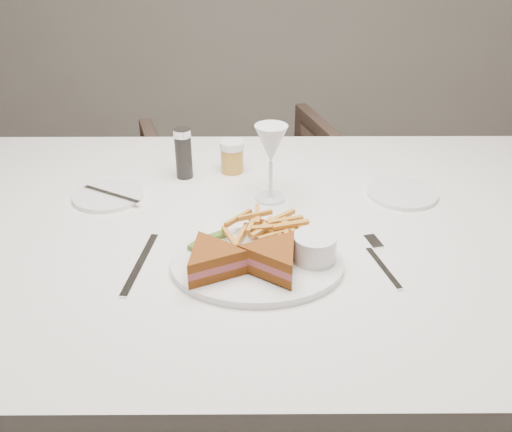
% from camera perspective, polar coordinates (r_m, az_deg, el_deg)
% --- Properties ---
extents(table, '(1.52, 1.04, 0.75)m').
position_cam_1_polar(table, '(1.42, 0.05, -14.07)').
color(table, white).
rests_on(table, ground).
extents(chair_far, '(0.84, 0.81, 0.70)m').
position_cam_1_polar(chair_far, '(2.09, -0.73, 0.87)').
color(chair_far, '#47362C').
rests_on(chair_far, ground).
extents(table_setting, '(0.83, 0.61, 0.18)m').
position_cam_1_polar(table_setting, '(1.13, -0.04, -0.64)').
color(table_setting, white).
rests_on(table_setting, table).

